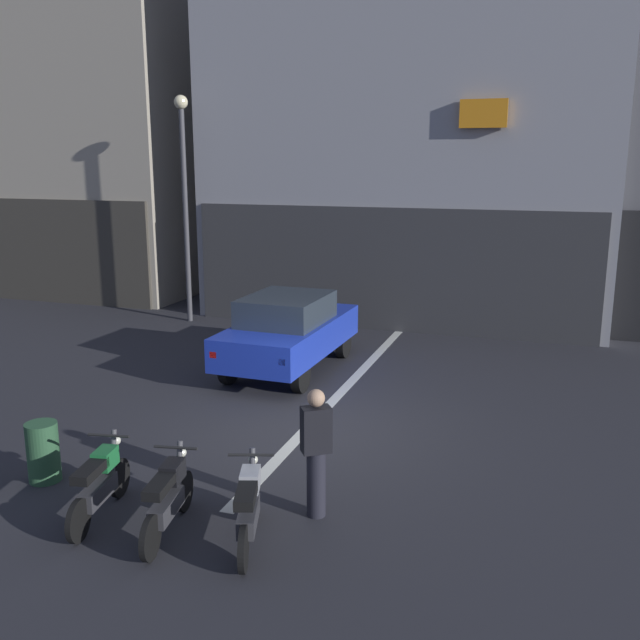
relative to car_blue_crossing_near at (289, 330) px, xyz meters
name	(u,v)px	position (x,y,z in m)	size (l,w,h in m)	color
ground_plane	(306,429)	(1.48, -3.03, -0.89)	(120.00, 120.00, 0.00)	#2B2B30
lane_centre_line	(389,342)	(1.48, 2.97, -0.88)	(0.20, 18.00, 0.01)	silver
building_corner_left	(110,136)	(-10.36, 8.96, 4.33)	(8.80, 9.12, 10.46)	#B2A893
building_mid_block	(428,59)	(1.11, 8.96, 6.48)	(10.97, 9.78, 14.75)	#9E9EA3
car_blue_crossing_near	(289,330)	(0.00, 0.00, 0.00)	(1.87, 4.15, 1.64)	black
street_lamp	(184,185)	(-4.31, 3.48, 2.84)	(0.36, 0.36, 6.02)	#47474C
motorcycle_green_row_leftmost	(100,483)	(0.04, -6.60, -0.43)	(0.55, 1.66, 0.98)	black
motorcycle_black_row_left_mid	(168,497)	(1.04, -6.66, -0.43)	(0.55, 1.65, 0.98)	black
motorcycle_silver_row_centre	(249,506)	(2.05, -6.56, -0.43)	(0.67, 1.61, 0.98)	black
person_by_motorcycles	(316,452)	(2.58, -5.70, -0.03)	(0.42, 0.39, 1.67)	#23232D
trash_bin	(43,452)	(-1.33, -6.00, -0.46)	(0.44, 0.44, 0.85)	#2D5938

